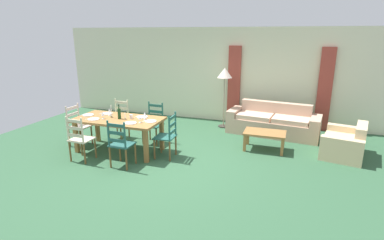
{
  "coord_description": "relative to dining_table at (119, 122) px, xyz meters",
  "views": [
    {
      "loc": [
        2.34,
        -5.37,
        2.53
      ],
      "look_at": [
        0.32,
        0.49,
        0.75
      ],
      "focal_mm": 28.37,
      "sensor_mm": 36.0,
      "label": 1
    }
  ],
  "objects": [
    {
      "name": "dinner_plate_head_west",
      "position": [
        -0.78,
        0.0,
        0.1
      ],
      "size": [
        0.24,
        0.24,
        0.02
      ],
      "primitive_type": "cylinder",
      "color": "white",
      "rests_on": "dining_table"
    },
    {
      "name": "wine_glass_far_right",
      "position": [
        0.58,
        0.14,
        0.2
      ],
      "size": [
        0.06,
        0.06,
        0.16
      ],
      "color": "white",
      "rests_on": "dining_table"
    },
    {
      "name": "wall_far",
      "position": [
        1.24,
        3.21,
        0.69
      ],
      "size": [
        9.6,
        0.16,
        2.7
      ],
      "primitive_type": "cube",
      "color": "beige",
      "rests_on": "ground_plane"
    },
    {
      "name": "wine_glass_near_left",
      "position": [
        -0.29,
        -0.13,
        0.2
      ],
      "size": [
        0.06,
        0.06,
        0.16
      ],
      "color": "white",
      "rests_on": "dining_table"
    },
    {
      "name": "dinner_plate_near_right",
      "position": [
        0.45,
        -0.25,
        0.1
      ],
      "size": [
        0.24,
        0.24,
        0.02
      ],
      "primitive_type": "cylinder",
      "color": "white",
      "rests_on": "dining_table"
    },
    {
      "name": "dining_chair_far_right",
      "position": [
        0.48,
        0.75,
        -0.19
      ],
      "size": [
        0.44,
        0.42,
        0.96
      ],
      "color": "#245D4F",
      "rests_on": "ground_plane"
    },
    {
      "name": "curtain_panel_left",
      "position": [
        1.91,
        3.07,
        0.44
      ],
      "size": [
        0.35,
        0.08,
        2.2
      ],
      "primitive_type": "cube",
      "color": "#9A3C31",
      "rests_on": "ground_plane"
    },
    {
      "name": "fork_near_right",
      "position": [
        0.3,
        -0.25,
        0.09
      ],
      "size": [
        0.02,
        0.17,
        0.01
      ],
      "primitive_type": "cube",
      "rotation": [
        0.0,
        0.0,
        0.05
      ],
      "color": "silver",
      "rests_on": "dining_table"
    },
    {
      "name": "wine_bottle",
      "position": [
        0.04,
        -0.01,
        0.2
      ],
      "size": [
        0.07,
        0.07,
        0.32
      ],
      "color": "#143819",
      "rests_on": "dining_table"
    },
    {
      "name": "dining_chair_head_east",
      "position": [
        1.15,
        0.01,
        -0.19
      ],
      "size": [
        0.41,
        0.43,
        0.96
      ],
      "color": "#22584F",
      "rests_on": "ground_plane"
    },
    {
      "name": "ground_plane",
      "position": [
        1.24,
        -0.09,
        -0.67
      ],
      "size": [
        9.6,
        9.6,
        0.02
      ],
      "primitive_type": "cube",
      "color": "#2F5739"
    },
    {
      "name": "dinner_plate_far_left",
      "position": [
        -0.45,
        0.25,
        0.1
      ],
      "size": [
        0.24,
        0.24,
        0.02
      ],
      "primitive_type": "cylinder",
      "color": "white",
      "rests_on": "dining_table"
    },
    {
      "name": "fork_head_west",
      "position": [
        -0.93,
        0.0,
        0.09
      ],
      "size": [
        0.03,
        0.17,
        0.01
      ],
      "primitive_type": "cube",
      "rotation": [
        0.0,
        0.0,
        -0.07
      ],
      "color": "silver",
      "rests_on": "dining_table"
    },
    {
      "name": "wine_glass_far_left",
      "position": [
        -0.32,
        0.16,
        0.2
      ],
      "size": [
        0.06,
        0.06,
        0.16
      ],
      "color": "white",
      "rests_on": "dining_table"
    },
    {
      "name": "coffee_cup_primary",
      "position": [
        0.28,
        0.07,
        0.13
      ],
      "size": [
        0.07,
        0.07,
        0.09
      ],
      "primitive_type": "cylinder",
      "color": "silver",
      "rests_on": "dining_table"
    },
    {
      "name": "dinner_plate_near_left",
      "position": [
        -0.45,
        -0.25,
        0.1
      ],
      "size": [
        0.24,
        0.24,
        0.02
      ],
      "primitive_type": "cylinder",
      "color": "white",
      "rests_on": "dining_table"
    },
    {
      "name": "dining_table",
      "position": [
        0.0,
        0.0,
        0.0
      ],
      "size": [
        1.9,
        0.96,
        0.75
      ],
      "color": "#9E6B38",
      "rests_on": "ground_plane"
    },
    {
      "name": "candle_tall",
      "position": [
        -0.18,
        0.02,
        0.17
      ],
      "size": [
        0.05,
        0.05,
        0.28
      ],
      "color": "#998C66",
      "rests_on": "dining_table"
    },
    {
      "name": "dining_chair_near_right",
      "position": [
        0.48,
        -0.72,
        -0.19
      ],
      "size": [
        0.43,
        0.41,
        0.96
      ],
      "color": "#265952",
      "rests_on": "ground_plane"
    },
    {
      "name": "dining_chair_far_left",
      "position": [
        -0.48,
        0.79,
        -0.19
      ],
      "size": [
        0.44,
        0.43,
        0.96
      ],
      "color": "beige",
      "rests_on": "ground_plane"
    },
    {
      "name": "armchair_upholstered",
      "position": [
        4.72,
        1.35,
        -0.41
      ],
      "size": [
        1.02,
        1.3,
        0.72
      ],
      "color": "beige",
      "rests_on": "ground_plane"
    },
    {
      "name": "candle_short",
      "position": [
        0.2,
        -0.04,
        0.12
      ],
      "size": [
        0.05,
        0.05,
        0.14
      ],
      "color": "#998C66",
      "rests_on": "dining_table"
    },
    {
      "name": "wine_glass_near_right",
      "position": [
        0.6,
        -0.13,
        0.2
      ],
      "size": [
        0.06,
        0.06,
        0.16
      ],
      "color": "white",
      "rests_on": "dining_table"
    },
    {
      "name": "fork_far_right",
      "position": [
        0.3,
        0.25,
        0.09
      ],
      "size": [
        0.02,
        0.17,
        0.01
      ],
      "primitive_type": "cube",
      "rotation": [
        0.0,
        0.0,
        -0.04
      ],
      "color": "silver",
      "rests_on": "dining_table"
    },
    {
      "name": "fork_near_left",
      "position": [
        -0.6,
        -0.25,
        0.09
      ],
      "size": [
        0.03,
        0.17,
        0.01
      ],
      "primitive_type": "cube",
      "rotation": [
        0.0,
        0.0,
        -0.07
      ],
      "color": "silver",
      "rests_on": "dining_table"
    },
    {
      "name": "curtain_panel_right",
      "position": [
        4.31,
        3.07,
        0.44
      ],
      "size": [
        0.35,
        0.08,
        2.2
      ],
      "primitive_type": "cube",
      "color": "#9A3C31",
      "rests_on": "ground_plane"
    },
    {
      "name": "couch",
      "position": [
        3.12,
        2.33,
        -0.37
      ],
      "size": [
        2.36,
        1.07,
        0.8
      ],
      "color": "tan",
      "rests_on": "ground_plane"
    },
    {
      "name": "dining_chair_head_west",
      "position": [
        -1.12,
        0.02,
        -0.19
      ],
      "size": [
        0.43,
        0.45,
        0.96
      ],
      "color": "beige",
      "rests_on": "ground_plane"
    },
    {
      "name": "fork_head_east",
      "position": [
        0.63,
        0.0,
        0.09
      ],
      "size": [
        0.02,
        0.17,
        0.01
      ],
      "primitive_type": "cube",
      "rotation": [
        0.0,
        0.0,
        0.04
      ],
      "color": "silver",
      "rests_on": "dining_table"
    },
    {
      "name": "coffee_table",
      "position": [
        3.03,
        1.11,
        -0.31
      ],
      "size": [
        0.9,
        0.56,
        0.42
      ],
      "color": "#9E6B38",
      "rests_on": "ground_plane"
    },
    {
      "name": "dinner_plate_far_right",
      "position": [
        0.45,
        0.25,
        0.1
      ],
      "size": [
        0.24,
        0.24,
        0.02
      ],
      "primitive_type": "cylinder",
      "color": "white",
      "rests_on": "dining_table"
    },
    {
      "name": "dinner_plate_head_east",
      "position": [
        0.78,
        0.0,
        0.1
      ],
      "size": [
        0.24,
        0.24,
        0.02
      ],
      "primitive_type": "cylinder",
      "color": "white",
      "rests_on": "dining_table"
    },
    {
      "name": "standing_lamp",
      "position": [
        1.76,
        2.51,
        0.75
      ],
      "size": [
        0.4,
        0.4,
        1.64
      ],
      "color": "#332D28",
      "rests_on": "ground_plane"
    },
    {
      "name": "fork_far_left",
      "position": [
        -0.6,
        0.25,
        0.09
      ],
      "size": [
        0.03,
        0.17,
        0.01
      ],
      "primitive_type": "cube",
      "rotation": [
        0.0,
        0.0,
        -0.09
      ],
      "color": "silver",
      "rests_on": "dining_table"
    },
    {
      "name": "dining_chair_near_left",
      "position": [
        -0.45,
        -0.73,
        -0.19
      ],
      "size": [
        0.43,
        0.41,
        0.96
      ],
      "color": "beige",
      "rests_on": "ground_plane"
    }
  ]
}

